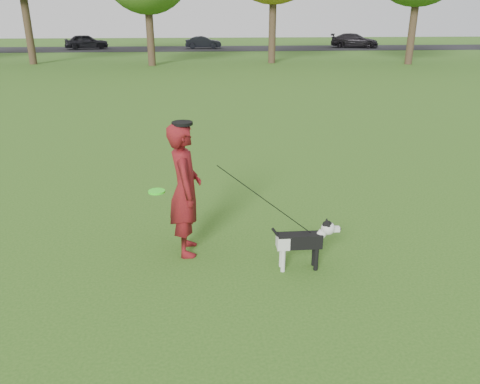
{
  "coord_description": "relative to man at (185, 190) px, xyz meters",
  "views": [
    {
      "loc": [
        -0.81,
        -6.27,
        3.3
      ],
      "look_at": [
        -0.32,
        -0.22,
        0.95
      ],
      "focal_mm": 35.0,
      "sensor_mm": 36.0,
      "label": 1
    }
  ],
  "objects": [
    {
      "name": "ground",
      "position": [
        1.09,
        0.11,
        -0.96
      ],
      "size": [
        120.0,
        120.0,
        0.0
      ],
      "primitive_type": "plane",
      "color": "#285116",
      "rests_on": "ground"
    },
    {
      "name": "road",
      "position": [
        1.09,
        40.11,
        -0.95
      ],
      "size": [
        120.0,
        7.0,
        0.02
      ],
      "primitive_type": "cube",
      "color": "black",
      "rests_on": "ground"
    },
    {
      "name": "man",
      "position": [
        0.0,
        0.0,
        0.0
      ],
      "size": [
        0.51,
        0.73,
        1.92
      ],
      "primitive_type": "imported",
      "rotation": [
        0.0,
        0.0,
        1.64
      ],
      "color": "#580C17",
      "rests_on": "ground"
    },
    {
      "name": "dog",
      "position": [
        1.6,
        -0.62,
        -0.52
      ],
      "size": [
        0.95,
        0.19,
        0.72
      ],
      "color": "black",
      "rests_on": "ground"
    },
    {
      "name": "car_left",
      "position": [
        -10.25,
        40.11,
        -0.28
      ],
      "size": [
        4.15,
        2.47,
        1.32
      ],
      "primitive_type": "imported",
      "rotation": [
        0.0,
        0.0,
        1.82
      ],
      "color": "black",
      "rests_on": "road"
    },
    {
      "name": "car_mid",
      "position": [
        0.54,
        40.11,
        -0.39
      ],
      "size": [
        3.37,
        1.23,
        1.1
      ],
      "primitive_type": "imported",
      "rotation": [
        0.0,
        0.0,
        1.55
      ],
      "color": "black",
      "rests_on": "road"
    },
    {
      "name": "car_right",
      "position": [
        15.08,
        40.11,
        -0.29
      ],
      "size": [
        4.87,
        3.16,
        1.31
      ],
      "primitive_type": "imported",
      "rotation": [
        0.0,
        0.0,
        1.25
      ],
      "color": "black",
      "rests_on": "road"
    },
    {
      "name": "man_held_items",
      "position": [
        1.08,
        -0.34,
        -0.05
      ],
      "size": [
        2.23,
        0.76,
        1.45
      ],
      "color": "#34FF20",
      "rests_on": "ground"
    }
  ]
}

